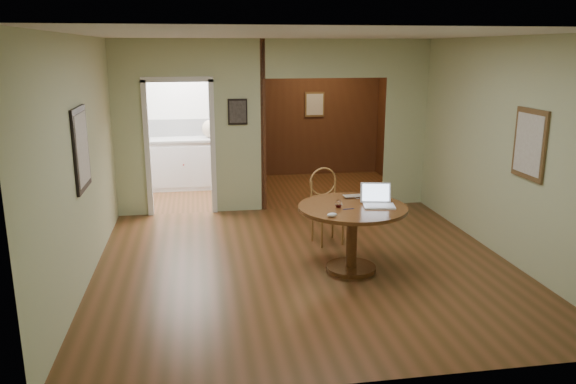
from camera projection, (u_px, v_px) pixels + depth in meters
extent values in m
plane|color=#4C3015|center=(305.00, 265.00, 6.81)|extent=(5.00, 5.00, 0.00)
plane|color=silver|center=(307.00, 34.00, 6.14)|extent=(5.00, 5.00, 0.00)
plane|color=#B6C397|center=(373.00, 218.00, 4.08)|extent=(5.00, 0.00, 5.00)
plane|color=#B6C397|center=(80.00, 163.00, 6.08)|extent=(0.00, 5.00, 5.00)
plane|color=#B6C397|center=(507.00, 150.00, 6.87)|extent=(0.00, 5.00, 5.00)
cube|color=#B6C397|center=(129.00, 130.00, 8.51)|extent=(0.50, 2.70, 0.04)
cube|color=#B6C397|center=(238.00, 128.00, 8.77)|extent=(0.80, 2.70, 0.04)
cube|color=#B6C397|center=(405.00, 124.00, 9.20)|extent=(0.70, 2.70, 0.04)
plane|color=white|center=(190.00, 114.00, 10.56)|extent=(2.70, 0.00, 2.70)
plane|color=#371910|center=(314.00, 109.00, 11.43)|extent=(2.70, 0.00, 2.70)
cube|color=#371910|center=(255.00, 118.00, 10.03)|extent=(0.08, 2.50, 2.70)
cube|color=black|center=(81.00, 149.00, 6.05)|extent=(0.03, 0.70, 0.90)
cube|color=brown|center=(530.00, 144.00, 6.35)|extent=(0.03, 0.60, 0.80)
cube|color=black|center=(238.00, 112.00, 8.69)|extent=(0.30, 0.03, 0.40)
cube|color=silver|center=(315.00, 104.00, 11.39)|extent=(0.40, 0.03, 0.50)
cube|color=white|center=(191.00, 128.00, 10.61)|extent=(2.00, 0.02, 0.32)
cylinder|color=#593316|center=(351.00, 268.00, 6.65)|extent=(0.59, 0.59, 0.05)
cylinder|color=#593316|center=(352.00, 239.00, 6.56)|extent=(0.13, 0.13, 0.68)
cylinder|color=#593316|center=(353.00, 208.00, 6.47)|extent=(1.26, 1.26, 0.04)
cylinder|color=#A06C38|center=(328.00, 210.00, 7.48)|extent=(0.51, 0.51, 0.03)
cylinder|color=#A06C38|center=(322.00, 231.00, 7.34)|extent=(0.03, 0.03, 0.46)
cylinder|color=#A06C38|center=(343.00, 229.00, 7.45)|extent=(0.03, 0.03, 0.46)
cylinder|color=#A06C38|center=(312.00, 225.00, 7.62)|extent=(0.03, 0.03, 0.46)
cylinder|color=#A06C38|center=(333.00, 222.00, 7.73)|extent=(0.03, 0.03, 0.46)
cylinder|color=#A06C38|center=(311.00, 195.00, 7.51)|extent=(0.03, 0.03, 0.37)
cylinder|color=#A06C38|center=(335.00, 192.00, 7.63)|extent=(0.03, 0.03, 0.37)
torus|color=#A06C38|center=(323.00, 182.00, 7.54)|extent=(0.39, 0.11, 0.39)
cube|color=silver|center=(379.00, 206.00, 6.43)|extent=(0.39, 0.31, 0.02)
cube|color=silver|center=(380.00, 206.00, 6.40)|extent=(0.32, 0.18, 0.00)
cube|color=silver|center=(376.00, 192.00, 6.54)|extent=(0.36, 0.13, 0.23)
cube|color=#8696AB|center=(376.00, 193.00, 6.54)|extent=(0.31, 0.10, 0.19)
imported|color=silver|center=(358.00, 197.00, 6.80)|extent=(0.33, 0.23, 0.03)
ellipsoid|color=silver|center=(332.00, 215.00, 6.04)|extent=(0.12, 0.08, 0.05)
cylinder|color=#0C1955|center=(348.00, 209.00, 6.33)|extent=(0.13, 0.02, 0.01)
cube|color=white|center=(192.00, 164.00, 10.50)|extent=(2.00, 0.55, 0.90)
cube|color=beige|center=(191.00, 139.00, 10.38)|extent=(2.06, 0.60, 0.04)
sphere|color=#B20C0C|center=(183.00, 165.00, 10.19)|extent=(0.03, 0.03, 0.03)
sphere|color=#B20C0C|center=(239.00, 163.00, 10.34)|extent=(0.03, 0.03, 0.03)
ellipsoid|color=#C6B390|center=(211.00, 129.00, 10.40)|extent=(0.34, 0.29, 0.34)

